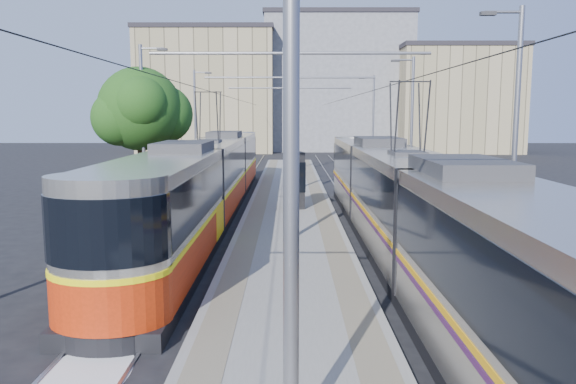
{
  "coord_description": "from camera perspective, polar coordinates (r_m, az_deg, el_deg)",
  "views": [
    {
      "loc": [
        -0.02,
        -10.76,
        4.51
      ],
      "look_at": [
        -0.08,
        10.33,
        1.6
      ],
      "focal_mm": 35.0,
      "sensor_mm": 36.0,
      "label": 1
    }
  ],
  "objects": [
    {
      "name": "ground",
      "position": [
        11.66,
        0.25,
        -14.88
      ],
      "size": [
        160.0,
        160.0,
        0.0
      ],
      "primitive_type": "plane",
      "color": "black",
      "rests_on": "ground"
    },
    {
      "name": "rails",
      "position": [
        28.12,
        0.19,
        -1.34
      ],
      "size": [
        8.71,
        70.0,
        0.03
      ],
      "color": "gray",
      "rests_on": "ground"
    },
    {
      "name": "building_left",
      "position": [
        71.51,
        -7.99,
        10.09
      ],
      "size": [
        16.32,
        12.24,
        14.77
      ],
      "color": "tan",
      "rests_on": "ground"
    },
    {
      "name": "tram_right",
      "position": [
        17.78,
        11.9,
        -0.88
      ],
      "size": [
        2.43,
        27.96,
        5.5
      ],
      "color": "black",
      "rests_on": "ground"
    },
    {
      "name": "tree",
      "position": [
        30.71,
        -14.2,
        8.02
      ],
      "size": [
        4.81,
        4.45,
        6.99
      ],
      "color": "#382314",
      "rests_on": "ground"
    },
    {
      "name": "building_centre",
      "position": [
        75.1,
        4.84,
        10.85
      ],
      "size": [
        18.36,
        14.28,
        16.94
      ],
      "color": "gray",
      "rests_on": "ground"
    },
    {
      "name": "street_lamps",
      "position": [
        31.76,
        0.19,
        7.26
      ],
      "size": [
        15.18,
        38.22,
        8.0
      ],
      "color": "gray",
      "rests_on": "ground"
    },
    {
      "name": "shelter",
      "position": [
        25.42,
        0.68,
        1.38
      ],
      "size": [
        0.98,
        1.3,
        2.56
      ],
      "rotation": [
        0.0,
        0.0,
        0.25
      ],
      "color": "black",
      "rests_on": "platform"
    },
    {
      "name": "building_right",
      "position": [
        71.63,
        16.59,
        8.99
      ],
      "size": [
        14.28,
        10.2,
        12.65
      ],
      "color": "tan",
      "rests_on": "ground"
    },
    {
      "name": "tram_left",
      "position": [
        25.37,
        -7.96,
        1.44
      ],
      "size": [
        2.43,
        30.13,
        5.5
      ],
      "color": "black",
      "rests_on": "ground"
    },
    {
      "name": "catenary",
      "position": [
        24.91,
        0.2,
        7.89
      ],
      "size": [
        9.2,
        70.0,
        7.0
      ],
      "color": "gray",
      "rests_on": "platform"
    },
    {
      "name": "tactile_strip_left",
      "position": [
        28.11,
        -2.76,
        -0.76
      ],
      "size": [
        0.7,
        50.0,
        0.01
      ],
      "primitive_type": "cube",
      "color": "gray",
      "rests_on": "platform"
    },
    {
      "name": "tactile_strip_right",
      "position": [
        28.11,
        3.15,
        -0.76
      ],
      "size": [
        0.7,
        50.0,
        0.01
      ],
      "primitive_type": "cube",
      "color": "gray",
      "rests_on": "platform"
    },
    {
      "name": "platform",
      "position": [
        28.1,
        0.19,
        -1.07
      ],
      "size": [
        4.0,
        50.0,
        0.3
      ],
      "primitive_type": "cube",
      "color": "gray",
      "rests_on": "ground"
    }
  ]
}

